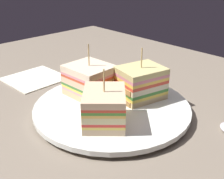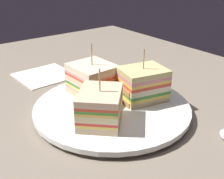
# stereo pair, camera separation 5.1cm
# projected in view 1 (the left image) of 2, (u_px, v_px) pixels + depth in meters

# --- Properties ---
(ground_plane) EXTENTS (1.14, 0.87, 0.02)m
(ground_plane) POSITION_uv_depth(u_px,v_px,m) (112.00, 117.00, 0.53)
(ground_plane) COLOR #796C5D
(plate) EXTENTS (0.28, 0.28, 0.02)m
(plate) POSITION_uv_depth(u_px,v_px,m) (112.00, 108.00, 0.52)
(plate) COLOR white
(plate) RESTS_ON ground_plane
(sandwich_wedge_0) EXTENTS (0.08, 0.09, 0.10)m
(sandwich_wedge_0) POSITION_uv_depth(u_px,v_px,m) (140.00, 83.00, 0.53)
(sandwich_wedge_0) COLOR #DEC287
(sandwich_wedge_0) RESTS_ON plate
(sandwich_wedge_1) EXTENTS (0.08, 0.08, 0.10)m
(sandwich_wedge_1) POSITION_uv_depth(u_px,v_px,m) (89.00, 81.00, 0.54)
(sandwich_wedge_1) COLOR #D8B382
(sandwich_wedge_1) RESTS_ON plate
(sandwich_wedge_2) EXTENTS (0.10, 0.10, 0.09)m
(sandwich_wedge_2) POSITION_uv_depth(u_px,v_px,m) (104.00, 107.00, 0.45)
(sandwich_wedge_2) COLOR #D7B78E
(sandwich_wedge_2) RESTS_ON plate
(chip_pile) EXTENTS (0.06, 0.08, 0.02)m
(chip_pile) POSITION_uv_depth(u_px,v_px,m) (105.00, 105.00, 0.50)
(chip_pile) COLOR #EFCC77
(chip_pile) RESTS_ON plate
(napkin) EXTENTS (0.12, 0.12, 0.01)m
(napkin) POSITION_uv_depth(u_px,v_px,m) (35.00, 78.00, 0.67)
(napkin) COLOR white
(napkin) RESTS_ON ground_plane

